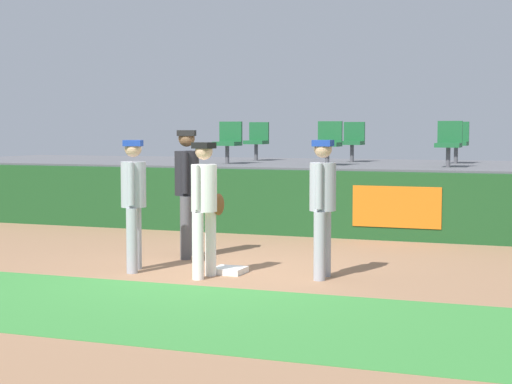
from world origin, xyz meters
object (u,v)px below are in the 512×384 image
Objects in this scene: seat_back_left at (257,139)px; seat_back_right at (457,140)px; seat_back_center at (353,139)px; seat_front_right at (449,141)px; seat_front_left at (229,140)px; player_runner_visitor at (134,196)px; seat_front_center at (329,140)px; player_coach_visitor at (323,199)px; player_umpire at (187,184)px; first_base at (229,270)px; player_fielder_home at (205,200)px.

seat_back_left is 1.00× the size of seat_back_right.
seat_back_right is at bearing 0.00° from seat_back_center.
seat_front_right is 1.00× the size of seat_back_right.
seat_front_left and seat_back_center have the same top height.
seat_front_center reaches higher than player_runner_visitor.
player_runner_visitor is 2.07× the size of seat_back_left.
player_coach_visitor is 5.65m from seat_front_center.
seat_front_center is 2.06m from seat_front_left.
player_umpire is 2.23× the size of seat_back_right.
seat_front_left reaches higher than player_coach_visitor.
seat_front_left reaches higher than first_base.
seat_back_center reaches higher than player_coach_visitor.
seat_back_center is at bearing -180.00° from seat_back_right.
seat_front_left is at bearing -152.85° from player_fielder_home.
player_runner_visitor is at bearing -100.15° from seat_front_center.
seat_back_left is (-0.06, 1.80, -0.00)m from seat_front_left.
seat_front_right is at bearing -22.30° from seat_back_left.
seat_back_left reaches higher than player_coach_visitor.
seat_back_right is at bearing 93.04° from seat_front_right.
seat_front_left is at bearing -156.96° from seat_back_right.
player_umpire is 2.23× the size of seat_front_right.
first_base is at bearing -88.54° from seat_back_center.
player_coach_visitor is at bearing -57.03° from seat_front_left.
player_fielder_home is at bearing -73.93° from player_coach_visitor.
first_base is at bearing -87.80° from seat_front_center.
player_fielder_home is at bearing -70.33° from seat_front_left.
seat_front_right is 1.00× the size of seat_back_center.
first_base is 1.58m from player_coach_visitor.
player_umpire is at bearing -116.00° from seat_back_right.
player_umpire reaches higher than first_base.
player_fielder_home is at bearing -89.58° from seat_front_center.
seat_front_center is 2.79m from seat_back_left.
player_fielder_home is at bearing 15.83° from player_umpire.
player_fielder_home is 2.05× the size of seat_front_right.
player_fielder_home is 8.01m from seat_back_right.
player_runner_visitor is 6.69m from seat_front_right.
seat_back_right reaches higher than player_fielder_home.
first_base is 0.23× the size of player_fielder_home.
player_coach_visitor is at bearing -98.48° from seat_front_right.
seat_front_left is at bearing 171.82° from player_runner_visitor.
player_coach_visitor reaches higher than player_runner_visitor.
player_umpire is 6.41m from seat_back_left.
seat_front_center and seat_front_left have the same top height.
seat_back_left is at bearing 107.75° from first_base.
seat_back_right reaches higher than player_umpire.
player_umpire reaches higher than player_coach_visitor.
player_umpire is at bearing -101.21° from seat_front_center.
seat_back_center reaches higher than player_runner_visitor.
seat_front_left is 1.00× the size of seat_back_center.
seat_front_left is (-4.33, 0.00, 0.00)m from seat_front_right.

